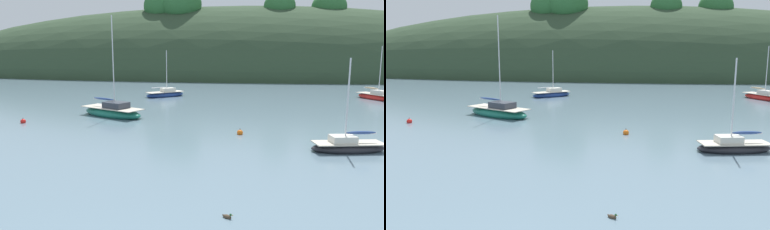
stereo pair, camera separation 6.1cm
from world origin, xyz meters
TOP-DOWN VIEW (x-y plane):
  - far_shoreline_hill at (-0.04, 78.35)m, footprint 150.00×36.00m
  - sailboat_cream_ketch at (-8.08, 25.07)m, footprint 6.98×5.01m
  - sailboat_white_near at (10.11, 15.61)m, footprint 4.71×2.38m
  - sailboat_navy_dinghy at (19.51, 40.97)m, footprint 4.25×5.63m
  - sailboat_red_portside at (-6.41, 39.82)m, footprint 5.11×4.76m
  - mooring_buoy_inner at (-14.33, 20.93)m, footprint 0.44×0.44m
  - mooring_buoy_outer at (3.60, 19.28)m, footprint 0.44×0.44m
  - duck_lone_right at (3.49, 5.38)m, footprint 0.41×0.32m

SIDE VIEW (x-z plane):
  - duck_lone_right at x=3.49m, z-range -0.07..0.17m
  - mooring_buoy_inner at x=-14.33m, z-range -0.15..0.39m
  - mooring_buoy_outer at x=3.60m, z-range -0.15..0.39m
  - far_shoreline_hill at x=-0.04m, z-range -16.89..17.19m
  - sailboat_white_near at x=10.11m, z-range -2.56..3.17m
  - sailboat_red_portside at x=-6.41m, z-range -2.70..3.35m
  - sailboat_navy_dinghy at x=19.51m, z-range -2.94..3.64m
  - sailboat_cream_ketch at x=-8.08m, z-range -4.19..5.01m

